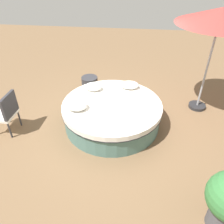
{
  "coord_description": "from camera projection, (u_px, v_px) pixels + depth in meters",
  "views": [
    {
      "loc": [
        0.48,
        -4.3,
        3.5
      ],
      "look_at": [
        0.0,
        0.0,
        0.35
      ],
      "focal_mm": 36.63,
      "sensor_mm": 36.0,
      "label": 1
    }
  ],
  "objects": [
    {
      "name": "throw_pillow_1",
      "position": [
        94.0,
        87.0,
        5.66
      ],
      "size": [
        0.4,
        0.32,
        0.2
      ],
      "primitive_type": "ellipsoid",
      "color": "white",
      "rests_on": "round_bed"
    },
    {
      "name": "side_table",
      "position": [
        90.0,
        84.0,
        6.68
      ],
      "size": [
        0.46,
        0.46,
        0.46
      ],
      "primitive_type": "cylinder",
      "color": "#333338",
      "rests_on": "ground_plane"
    },
    {
      "name": "throw_pillow_0",
      "position": [
        129.0,
        85.0,
        5.75
      ],
      "size": [
        0.48,
        0.35,
        0.17
      ],
      "primitive_type": "ellipsoid",
      "color": "white",
      "rests_on": "round_bed"
    },
    {
      "name": "patio_umbrella",
      "position": [
        221.0,
        17.0,
        4.78
      ],
      "size": [
        1.88,
        1.88,
        2.5
      ],
      "color": "#262628",
      "rests_on": "ground_plane"
    },
    {
      "name": "patio_chair",
      "position": [
        6.0,
        111.0,
        5.03
      ],
      "size": [
        0.53,
        0.55,
        0.98
      ],
      "rotation": [
        0.0,
        0.0,
        1.52
      ],
      "color": "#333338",
      "rests_on": "ground_plane"
    },
    {
      "name": "round_bed",
      "position": [
        112.0,
        114.0,
        5.38
      ],
      "size": [
        2.31,
        2.31,
        0.59
      ],
      "color": "#4C726B",
      "rests_on": "ground_plane"
    },
    {
      "name": "ground_plane",
      "position": [
        112.0,
        124.0,
        5.56
      ],
      "size": [
        16.0,
        16.0,
        0.0
      ],
      "primitive_type": "plane",
      "color": "brown"
    },
    {
      "name": "throw_pillow_2",
      "position": [
        77.0,
        105.0,
        4.99
      ],
      "size": [
        0.47,
        0.39,
        0.2
      ],
      "primitive_type": "ellipsoid",
      "color": "white",
      "rests_on": "round_bed"
    }
  ]
}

